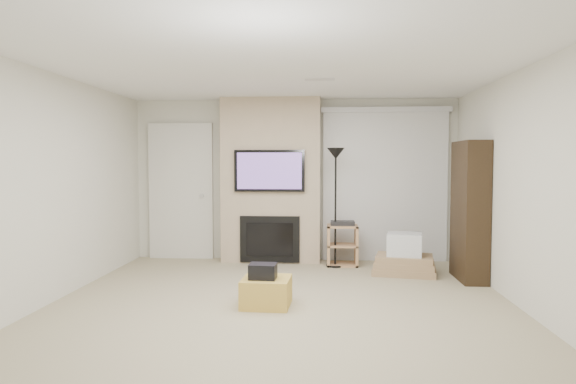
# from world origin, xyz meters

# --- Properties ---
(floor) EXTENTS (5.00, 5.50, 0.00)m
(floor) POSITION_xyz_m (0.00, 0.00, 0.00)
(floor) COLOR tan
(floor) RESTS_ON ground
(ceiling) EXTENTS (5.00, 5.50, 0.00)m
(ceiling) POSITION_xyz_m (0.00, 0.00, 2.50)
(ceiling) COLOR white
(ceiling) RESTS_ON wall_back
(wall_back) EXTENTS (5.00, 0.00, 2.50)m
(wall_back) POSITION_xyz_m (0.00, 2.75, 1.25)
(wall_back) COLOR silver
(wall_back) RESTS_ON ground
(wall_front) EXTENTS (5.00, 0.00, 2.50)m
(wall_front) POSITION_xyz_m (0.00, -2.75, 1.25)
(wall_front) COLOR silver
(wall_front) RESTS_ON ground
(wall_left) EXTENTS (0.00, 5.50, 2.50)m
(wall_left) POSITION_xyz_m (-2.50, 0.00, 1.25)
(wall_left) COLOR silver
(wall_left) RESTS_ON ground
(wall_right) EXTENTS (0.00, 5.50, 2.50)m
(wall_right) POSITION_xyz_m (2.50, 0.00, 1.25)
(wall_right) COLOR silver
(wall_right) RESTS_ON ground
(hvac_vent) EXTENTS (0.35, 0.18, 0.01)m
(hvac_vent) POSITION_xyz_m (0.40, 0.80, 2.50)
(hvac_vent) COLOR silver
(hvac_vent) RESTS_ON ceiling
(ottoman) EXTENTS (0.53, 0.53, 0.30)m
(ottoman) POSITION_xyz_m (-0.16, 0.07, 0.15)
(ottoman) COLOR gold
(ottoman) RESTS_ON floor
(black_bag) EXTENTS (0.29, 0.23, 0.16)m
(black_bag) POSITION_xyz_m (-0.19, 0.03, 0.38)
(black_bag) COLOR black
(black_bag) RESTS_ON ottoman
(fireplace_wall) EXTENTS (1.50, 0.47, 2.50)m
(fireplace_wall) POSITION_xyz_m (-0.35, 2.54, 1.24)
(fireplace_wall) COLOR tan
(fireplace_wall) RESTS_ON floor
(entry_door) EXTENTS (1.02, 0.11, 2.14)m
(entry_door) POSITION_xyz_m (-1.80, 2.71, 1.05)
(entry_door) COLOR silver
(entry_door) RESTS_ON floor
(vertical_blinds) EXTENTS (1.98, 0.10, 2.37)m
(vertical_blinds) POSITION_xyz_m (1.40, 2.70, 1.27)
(vertical_blinds) COLOR silver
(vertical_blinds) RESTS_ON floor
(floor_lamp) EXTENTS (0.26, 0.26, 1.74)m
(floor_lamp) POSITION_xyz_m (0.63, 2.20, 1.37)
(floor_lamp) COLOR black
(floor_lamp) RESTS_ON floor
(av_stand) EXTENTS (0.45, 0.38, 0.66)m
(av_stand) POSITION_xyz_m (0.74, 2.29, 0.35)
(av_stand) COLOR tan
(av_stand) RESTS_ON floor
(box_stack) EXTENTS (0.94, 0.77, 0.56)m
(box_stack) POSITION_xyz_m (1.56, 1.77, 0.21)
(box_stack) COLOR tan
(box_stack) RESTS_ON floor
(bookshelf) EXTENTS (0.30, 0.80, 1.80)m
(bookshelf) POSITION_xyz_m (2.34, 1.47, 0.90)
(bookshelf) COLOR black
(bookshelf) RESTS_ON floor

